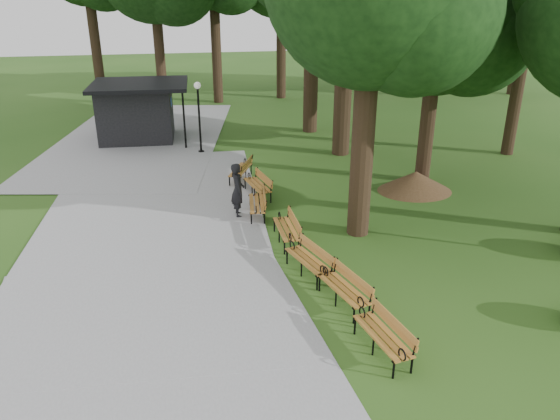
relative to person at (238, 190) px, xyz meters
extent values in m
plane|color=#264E16|center=(0.87, -3.20, -0.96)|extent=(100.00, 100.00, 0.00)
cube|color=gray|center=(-3.13, -0.20, -0.93)|extent=(12.00, 38.00, 0.06)
imported|color=black|center=(0.00, 0.00, 0.00)|extent=(0.49, 0.72, 1.91)
cylinder|color=black|center=(-0.95, 7.82, 0.59)|extent=(0.10, 0.10, 3.08)
sphere|color=white|center=(-0.95, 7.82, 2.22)|extent=(0.32, 0.32, 0.32)
cone|color=#47301C|center=(7.03, 1.20, -0.56)|extent=(2.43, 2.43, 0.80)
cylinder|color=black|center=(3.67, -2.06, 2.56)|extent=(0.70, 0.70, 7.03)
cylinder|color=black|center=(7.78, 2.27, 2.08)|extent=(0.60, 0.60, 6.07)
sphere|color=black|center=(7.78, 2.27, 5.69)|extent=(6.22, 6.22, 6.22)
cylinder|color=black|center=(5.55, 6.51, 3.45)|extent=(0.80, 0.80, 8.82)
cylinder|color=black|center=(5.05, 10.83, 3.31)|extent=(0.76, 0.76, 8.52)
cylinder|color=black|center=(13.32, 5.12, 2.65)|extent=(0.56, 0.56, 7.20)
camera|label=1|loc=(-1.63, -17.41, 6.65)|focal=34.91mm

